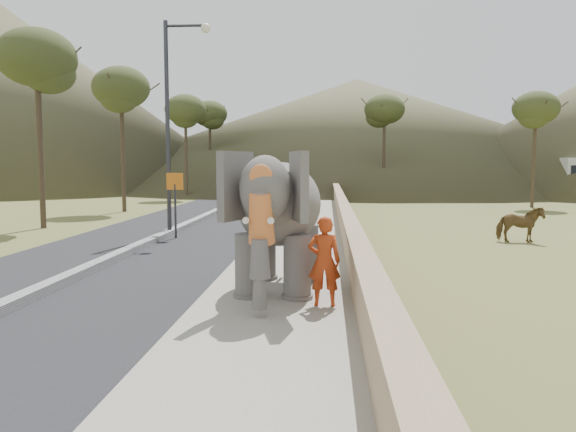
# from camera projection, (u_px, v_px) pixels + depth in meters

# --- Properties ---
(ground) EXTENTS (160.00, 160.00, 0.00)m
(ground) POSITION_uv_depth(u_px,v_px,m) (259.00, 352.00, 8.29)
(ground) COLOR olive
(ground) RESTS_ON ground
(road) EXTENTS (7.00, 120.00, 0.03)m
(road) POSITION_uv_depth(u_px,v_px,m) (145.00, 246.00, 18.56)
(road) COLOR black
(road) RESTS_ON ground
(median) EXTENTS (0.35, 120.00, 0.22)m
(median) POSITION_uv_depth(u_px,v_px,m) (145.00, 243.00, 18.56)
(median) COLOR black
(median) RESTS_ON ground
(walkway) EXTENTS (3.00, 120.00, 0.15)m
(walkway) POSITION_uv_depth(u_px,v_px,m) (296.00, 246.00, 18.22)
(walkway) COLOR #9E9687
(walkway) RESTS_ON ground
(parapet) EXTENTS (0.30, 120.00, 1.10)m
(parapet) POSITION_uv_depth(u_px,v_px,m) (347.00, 232.00, 18.06)
(parapet) COLOR tan
(parapet) RESTS_ON ground
(lamppost) EXTENTS (1.76, 0.36, 8.00)m
(lamppost) POSITION_uv_depth(u_px,v_px,m) (175.00, 106.00, 20.97)
(lamppost) COLOR #2D2D32
(lamppost) RESTS_ON ground
(signboard) EXTENTS (0.60, 0.08, 2.40)m
(signboard) POSITION_uv_depth(u_px,v_px,m) (175.00, 194.00, 20.31)
(signboard) COLOR #2D2D33
(signboard) RESTS_ON ground
(cow) EXTENTS (1.57, 0.84, 1.27)m
(cow) POSITION_uv_depth(u_px,v_px,m) (520.00, 224.00, 19.47)
(cow) COLOR brown
(cow) RESTS_ON ground
(hill_far) EXTENTS (80.00, 80.00, 14.00)m
(hill_far) POSITION_uv_depth(u_px,v_px,m) (356.00, 131.00, 76.78)
(hill_far) COLOR brown
(hill_far) RESTS_ON ground
(elephant_and_man) EXTENTS (2.34, 3.97, 2.80)m
(elephant_and_man) POSITION_uv_depth(u_px,v_px,m) (280.00, 223.00, 11.71)
(elephant_and_man) COLOR slate
(elephant_and_man) RESTS_ON ground
(motorcyclist) EXTENTS (1.50, 1.72, 1.96)m
(motorcyclist) POSITION_uv_depth(u_px,v_px,m) (255.00, 191.00, 38.66)
(motorcyclist) COLOR #9A270E
(motorcyclist) RESTS_ON ground
(trees) EXTENTS (47.79, 43.64, 8.86)m
(trees) POSITION_uv_depth(u_px,v_px,m) (331.00, 143.00, 35.91)
(trees) COLOR #473828
(trees) RESTS_ON ground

